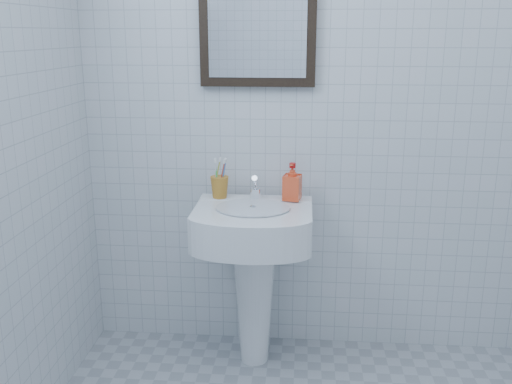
{
  "coord_description": "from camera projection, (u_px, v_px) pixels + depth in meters",
  "views": [
    {
      "loc": [
        -0.1,
        -1.34,
        1.47
      ],
      "look_at": [
        -0.29,
        0.86,
        0.85
      ],
      "focal_mm": 40.0,
      "sensor_mm": 36.0,
      "label": 1
    }
  ],
  "objects": [
    {
      "name": "wall_mirror",
      "position": [
        258.0,
        12.0,
        2.41
      ],
      "size": [
        0.5,
        0.04,
        0.62
      ],
      "color": "black",
      "rests_on": "wall_back"
    },
    {
      "name": "washbasin",
      "position": [
        254.0,
        258.0,
        2.5
      ],
      "size": [
        0.5,
        0.36,
        0.76
      ],
      "color": "white",
      "rests_on": "ground"
    },
    {
      "name": "soap_dispenser",
      "position": [
        292.0,
        181.0,
        2.49
      ],
      "size": [
        0.09,
        0.09,
        0.16
      ],
      "primitive_type": "imported",
      "rotation": [
        0.0,
        0.0,
        -0.19
      ],
      "color": "red",
      "rests_on": "washbasin"
    },
    {
      "name": "wall_back",
      "position": [
        328.0,
        84.0,
        2.48
      ],
      "size": [
        2.2,
        0.02,
        2.5
      ],
      "primitive_type": "cube",
      "color": "silver",
      "rests_on": "ground"
    },
    {
      "name": "toothbrush_cup",
      "position": [
        220.0,
        187.0,
        2.53
      ],
      "size": [
        0.08,
        0.08,
        0.1
      ],
      "primitive_type": null,
      "rotation": [
        0.0,
        0.0,
        0.01
      ],
      "color": "#B57424",
      "rests_on": "washbasin"
    },
    {
      "name": "faucet",
      "position": [
        255.0,
        189.0,
        2.51
      ],
      "size": [
        0.05,
        0.1,
        0.12
      ],
      "color": "white",
      "rests_on": "washbasin"
    }
  ]
}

